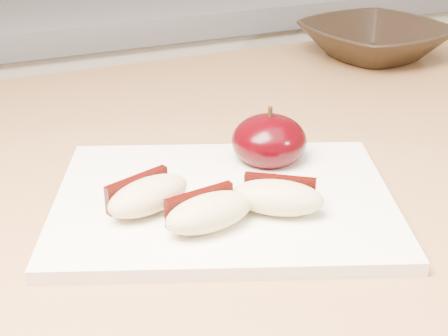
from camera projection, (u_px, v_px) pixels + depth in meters
name	position (u px, v px, depth m)	size (l,w,h in m)	color
back_cabinet	(106.00, 202.00, 1.38)	(2.40, 0.62, 0.94)	silver
cutting_board	(224.00, 201.00, 0.51)	(0.27, 0.20, 0.01)	white
apple_half	(269.00, 141.00, 0.57)	(0.07, 0.07, 0.06)	black
apple_wedge_a	(147.00, 195.00, 0.48)	(0.08, 0.06, 0.03)	#CFB983
apple_wedge_b	(208.00, 211.00, 0.46)	(0.08, 0.04, 0.03)	#CFB983
apple_wedge_c	(278.00, 197.00, 0.48)	(0.08, 0.07, 0.03)	#CFB983
bowl	(374.00, 41.00, 0.88)	(0.19, 0.19, 0.05)	black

